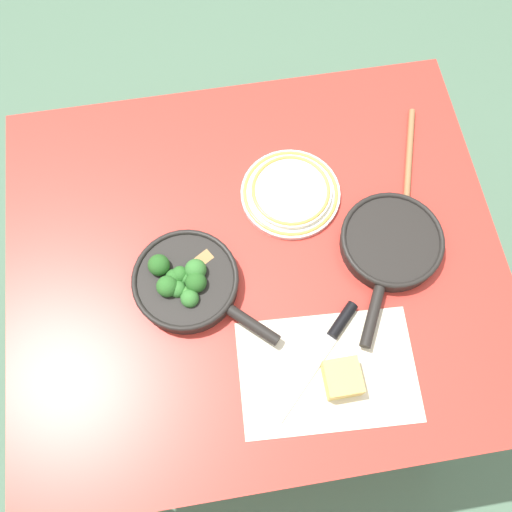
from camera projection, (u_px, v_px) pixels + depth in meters
name	position (u px, v px, depth m)	size (l,w,h in m)	color
ground_plane	(256.00, 339.00, 1.96)	(14.00, 14.00, 0.00)	#51755B
dining_table_red	(256.00, 273.00, 1.34)	(1.10, 0.95, 0.75)	red
skillet_broccoli	(186.00, 281.00, 1.22)	(0.29, 0.28, 0.08)	black
skillet_eggs	(391.00, 243.00, 1.25)	(0.24, 0.34, 0.04)	black
wooden_spoon	(407.00, 198.00, 1.31)	(0.15, 0.39, 0.02)	#996B42
parchment_sheet	(328.00, 371.00, 1.17)	(0.38, 0.26, 0.00)	silver
grater_knife	(327.00, 344.00, 1.19)	(0.22, 0.23, 0.02)	silver
cheese_block	(342.00, 378.00, 1.14)	(0.07, 0.07, 0.05)	#E0C15B
dinner_plate_stack	(291.00, 192.00, 1.31)	(0.23, 0.23, 0.03)	white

